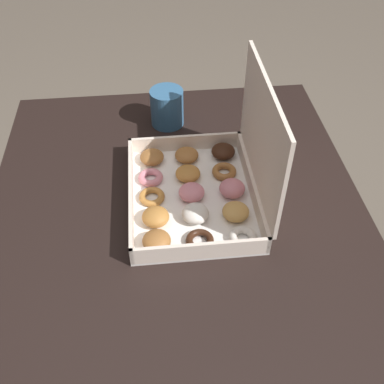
% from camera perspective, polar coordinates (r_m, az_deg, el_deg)
% --- Properties ---
extents(ground_plane, '(8.00, 8.00, 0.00)m').
position_cam_1_polar(ground_plane, '(1.60, -1.20, -20.38)').
color(ground_plane, '#6B6054').
extents(dining_table, '(1.02, 0.86, 0.71)m').
position_cam_1_polar(dining_table, '(1.08, -1.68, -6.65)').
color(dining_table, black).
rests_on(dining_table, ground_plane).
extents(donut_box, '(0.36, 0.29, 0.29)m').
position_cam_1_polar(donut_box, '(1.00, 1.87, 1.35)').
color(donut_box, white).
rests_on(donut_box, dining_table).
extents(coffee_mug, '(0.09, 0.09, 0.10)m').
position_cam_1_polar(coffee_mug, '(1.23, -3.26, 10.74)').
color(coffee_mug, teal).
rests_on(coffee_mug, dining_table).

